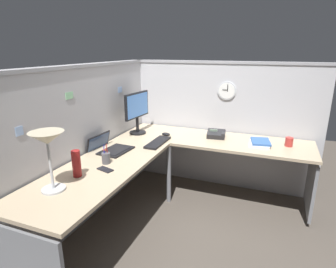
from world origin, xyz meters
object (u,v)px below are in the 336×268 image
at_px(computer_mouse, 166,134).
at_px(office_phone, 217,134).
at_px(cell_phone, 105,170).
at_px(coffee_mug, 289,142).
at_px(desk_lamp_dome, 47,143).
at_px(monitor, 137,110).
at_px(thermos_flask, 76,164).
at_px(laptop, 108,148).
at_px(pen_cup, 106,158).
at_px(keyboard, 158,142).
at_px(book_stack, 260,143).
at_px(wall_clock, 227,91).

relative_size(computer_mouse, office_phone, 0.46).
bearing_deg(office_phone, cell_phone, 151.04).
xyz_separation_m(office_phone, coffee_mug, (-0.02, -0.78, 0.01)).
bearing_deg(desk_lamp_dome, office_phone, -26.58).
bearing_deg(coffee_mug, monitor, 95.41).
distance_m(thermos_flask, office_phone, 1.66).
distance_m(desk_lamp_dome, cell_phone, 0.59).
bearing_deg(monitor, laptop, 178.91).
distance_m(laptop, office_phone, 1.25).
xyz_separation_m(pen_cup, thermos_flask, (-0.31, 0.07, 0.06)).
relative_size(keyboard, computer_mouse, 4.13).
height_order(office_phone, coffee_mug, office_phone).
relative_size(monitor, keyboard, 1.16).
bearing_deg(book_stack, laptop, 117.15).
xyz_separation_m(thermos_flask, office_phone, (1.43, -0.83, -0.07)).
bearing_deg(office_phone, pen_cup, 145.64).
bearing_deg(desk_lamp_dome, book_stack, -39.66).
distance_m(book_stack, coffee_mug, 0.30).
xyz_separation_m(laptop, office_phone, (0.82, -0.94, 0.01)).
height_order(coffee_mug, wall_clock, wall_clock).
relative_size(pen_cup, coffee_mug, 1.88).
distance_m(pen_cup, thermos_flask, 0.32).
xyz_separation_m(cell_phone, book_stack, (1.17, -1.18, 0.02)).
relative_size(laptop, thermos_flask, 1.84).
bearing_deg(book_stack, monitor, 94.10).
xyz_separation_m(keyboard, wall_clock, (0.73, -0.59, 0.50)).
distance_m(laptop, wall_clock, 1.55).
distance_m(desk_lamp_dome, wall_clock, 2.17).
relative_size(monitor, thermos_flask, 2.27).
distance_m(computer_mouse, office_phone, 0.60).
bearing_deg(laptop, wall_clock, -41.62).
xyz_separation_m(book_stack, wall_clock, (0.37, 0.45, 0.49)).
xyz_separation_m(laptop, wall_clock, (1.10, -0.98, 0.48)).
height_order(thermos_flask, book_stack, thermos_flask).
distance_m(pen_cup, book_stack, 1.63).
height_order(laptop, cell_phone, laptop).
distance_m(keyboard, wall_clock, 1.06).
xyz_separation_m(laptop, desk_lamp_dome, (-0.87, -0.10, 0.34)).
bearing_deg(thermos_flask, book_stack, -44.34).
bearing_deg(keyboard, cell_phone, 170.78).
bearing_deg(cell_phone, book_stack, -29.82).
distance_m(desk_lamp_dome, office_phone, 1.92).
distance_m(cell_phone, coffee_mug, 1.91).
xyz_separation_m(computer_mouse, cell_phone, (-1.11, 0.11, -0.01)).
relative_size(monitor, desk_lamp_dome, 1.12).
bearing_deg(wall_clock, thermos_flask, 153.15).
bearing_deg(cell_phone, office_phone, -13.53).
height_order(thermos_flask, wall_clock, wall_clock).
bearing_deg(computer_mouse, monitor, 97.17).
bearing_deg(thermos_flask, keyboard, -15.80).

